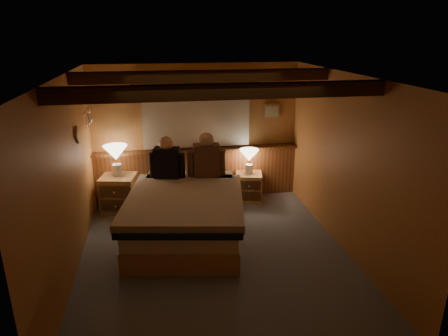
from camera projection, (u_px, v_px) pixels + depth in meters
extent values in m
plane|color=slate|center=(215.00, 255.00, 5.46)|extent=(4.20, 4.20, 0.00)
plane|color=tan|center=(214.00, 77.00, 4.68)|extent=(4.20, 4.20, 0.00)
plane|color=#AF7C3F|center=(197.00, 133.00, 7.03)|extent=(3.60, 0.00, 3.60)
plane|color=#AF7C3F|center=(66.00, 181.00, 4.78)|extent=(0.00, 4.20, 4.20)
plane|color=#AF7C3F|center=(347.00, 165.00, 5.37)|extent=(0.00, 4.20, 4.20)
plane|color=#AF7C3F|center=(255.00, 262.00, 3.12)|extent=(3.60, 0.00, 3.60)
cube|color=brown|center=(198.00, 174.00, 7.22)|extent=(3.60, 0.12, 0.90)
cube|color=brown|center=(198.00, 150.00, 7.01)|extent=(3.60, 0.22, 0.04)
cylinder|color=#3F260F|center=(196.00, 85.00, 6.67)|extent=(2.10, 0.05, 0.05)
sphere|color=#3F260F|center=(132.00, 86.00, 6.50)|extent=(0.08, 0.08, 0.08)
sphere|color=#3F260F|center=(257.00, 83.00, 6.85)|extent=(0.08, 0.08, 0.08)
cube|color=silver|center=(197.00, 117.00, 6.86)|extent=(1.85, 0.08, 1.05)
cube|color=#3F260F|center=(222.00, 92.00, 4.15)|extent=(3.60, 0.15, 0.16)
cube|color=#3F260F|center=(204.00, 76.00, 5.55)|extent=(3.60, 0.15, 0.16)
cylinder|color=silver|center=(86.00, 111.00, 6.10)|extent=(0.03, 0.55, 0.03)
torus|color=silver|center=(88.00, 120.00, 6.00)|extent=(0.01, 0.21, 0.21)
torus|color=silver|center=(90.00, 117.00, 6.22)|extent=(0.01, 0.21, 0.21)
cube|color=#AB7E55|center=(271.00, 111.00, 7.11)|extent=(0.30, 0.03, 0.25)
cube|color=#EFE7C5|center=(272.00, 111.00, 7.10)|extent=(0.24, 0.01, 0.19)
cube|color=tan|center=(187.00, 228.00, 5.90)|extent=(1.84, 2.25, 0.30)
cube|color=white|center=(186.00, 211.00, 5.81)|extent=(1.80, 2.20, 0.24)
cube|color=black|center=(184.00, 209.00, 5.52)|extent=(1.83, 1.86, 0.08)
cube|color=pink|center=(185.00, 200.00, 5.62)|extent=(1.90, 2.07, 0.12)
cube|color=white|center=(166.00, 179.00, 6.49)|extent=(0.66, 0.44, 0.16)
cube|color=white|center=(214.00, 179.00, 6.48)|extent=(0.66, 0.44, 0.16)
cube|color=tan|center=(120.00, 193.00, 6.75)|extent=(0.65, 0.61, 0.61)
cube|color=brown|center=(115.00, 192.00, 6.48)|extent=(0.50, 0.12, 0.22)
cube|color=brown|center=(116.00, 206.00, 6.56)|extent=(0.50, 0.12, 0.22)
cylinder|color=silver|center=(115.00, 192.00, 6.48)|extent=(0.04, 0.04, 0.03)
cylinder|color=silver|center=(116.00, 206.00, 6.56)|extent=(0.04, 0.04, 0.03)
cube|color=tan|center=(249.00, 187.00, 7.18)|extent=(0.53, 0.50, 0.50)
cube|color=brown|center=(249.00, 185.00, 6.96)|extent=(0.41, 0.11, 0.18)
cube|color=brown|center=(249.00, 196.00, 7.02)|extent=(0.41, 0.11, 0.18)
cylinder|color=silver|center=(249.00, 185.00, 6.96)|extent=(0.04, 0.04, 0.03)
cylinder|color=silver|center=(249.00, 196.00, 7.02)|extent=(0.04, 0.04, 0.03)
cylinder|color=silver|center=(117.00, 170.00, 6.65)|extent=(0.15, 0.15, 0.20)
cylinder|color=silver|center=(116.00, 162.00, 6.61)|extent=(0.03, 0.03, 0.11)
cone|color=beige|center=(116.00, 153.00, 6.56)|extent=(0.39, 0.39, 0.24)
cylinder|color=silver|center=(249.00, 169.00, 7.07)|extent=(0.13, 0.13, 0.17)
cylinder|color=silver|center=(249.00, 163.00, 7.03)|extent=(0.02, 0.02, 0.09)
cone|color=beige|center=(249.00, 155.00, 6.99)|extent=(0.34, 0.34, 0.21)
cube|color=black|center=(167.00, 163.00, 6.27)|extent=(0.43, 0.31, 0.51)
cylinder|color=black|center=(153.00, 166.00, 6.30)|extent=(0.12, 0.12, 0.41)
cylinder|color=black|center=(181.00, 166.00, 6.27)|extent=(0.12, 0.12, 0.41)
sphere|color=tan|center=(166.00, 144.00, 6.16)|extent=(0.22, 0.22, 0.22)
cube|color=#523620|center=(207.00, 161.00, 6.33)|extent=(0.42, 0.25, 0.54)
cylinder|color=#523620|center=(192.00, 164.00, 6.32)|extent=(0.13, 0.13, 0.43)
cylinder|color=#523620|center=(221.00, 163.00, 6.38)|extent=(0.13, 0.13, 0.43)
sphere|color=tan|center=(206.00, 140.00, 6.22)|extent=(0.24, 0.24, 0.24)
cube|color=black|center=(148.00, 222.00, 6.08)|extent=(0.53, 0.34, 0.31)
cylinder|color=black|center=(147.00, 211.00, 6.02)|extent=(0.10, 0.31, 0.08)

